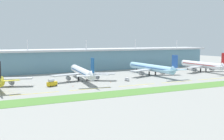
# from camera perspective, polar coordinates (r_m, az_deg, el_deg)

# --- Properties ---
(ground_plane) EXTENTS (600.00, 600.00, 0.00)m
(ground_plane) POSITION_cam_1_polar(r_m,az_deg,el_deg) (192.04, 6.64, -3.15)
(ground_plane) COLOR gray
(terminal_building) EXTENTS (288.00, 34.00, 30.10)m
(terminal_building) POSITION_cam_1_polar(r_m,az_deg,el_deg) (289.91, -5.52, 2.12)
(terminal_building) COLOR #6693A8
(terminal_building) RESTS_ON ground
(airliner_near_middle) EXTENTS (48.26, 71.19, 18.90)m
(airliner_near_middle) POSITION_cam_1_polar(r_m,az_deg,el_deg) (215.79, -5.89, -0.39)
(airliner_near_middle) COLOR white
(airliner_near_middle) RESTS_ON ground
(airliner_far_middle) EXTENTS (48.80, 71.70, 18.90)m
(airliner_far_middle) POSITION_cam_1_polar(r_m,az_deg,el_deg) (248.77, 7.80, 0.45)
(airliner_far_middle) COLOR #9ED1EA
(airliner_far_middle) RESTS_ON ground
(airliner_farthest) EXTENTS (48.73, 64.14, 18.90)m
(airliner_farthest) POSITION_cam_1_polar(r_m,az_deg,el_deg) (287.11, 17.44, 0.97)
(airliner_farthest) COLOR white
(airliner_farthest) RESTS_ON ground
(taxiway_stripe_west) EXTENTS (28.00, 0.70, 0.04)m
(taxiway_stripe_west) POSITION_cam_1_polar(r_m,az_deg,el_deg) (169.95, -14.97, -4.52)
(taxiway_stripe_west) COLOR yellow
(taxiway_stripe_west) RESTS_ON ground
(taxiway_stripe_mid_west) EXTENTS (28.00, 0.70, 0.04)m
(taxiway_stripe_mid_west) POSITION_cam_1_polar(r_m,az_deg,el_deg) (179.74, -4.28, -3.75)
(taxiway_stripe_mid_west) COLOR yellow
(taxiway_stripe_mid_west) RESTS_ON ground
(taxiway_stripe_centre) EXTENTS (28.00, 0.70, 0.04)m
(taxiway_stripe_centre) POSITION_cam_1_polar(r_m,az_deg,el_deg) (195.03, 5.01, -2.98)
(taxiway_stripe_centre) COLOR yellow
(taxiway_stripe_centre) RESTS_ON ground
(taxiway_stripe_mid_east) EXTENTS (28.00, 0.70, 0.04)m
(taxiway_stripe_mid_east) POSITION_cam_1_polar(r_m,az_deg,el_deg) (214.67, 12.76, -2.27)
(taxiway_stripe_mid_east) COLOR yellow
(taxiway_stripe_mid_east) RESTS_ON ground
(taxiway_stripe_east) EXTENTS (28.00, 0.70, 0.04)m
(taxiway_stripe_east) POSITION_cam_1_polar(r_m,az_deg,el_deg) (237.57, 19.12, -1.66)
(taxiway_stripe_east) COLOR yellow
(taxiway_stripe_east) RESTS_ON ground
(grass_verge) EXTENTS (300.00, 18.00, 0.10)m
(grass_verge) POSITION_cam_1_polar(r_m,az_deg,el_deg) (179.45, 9.36, -3.83)
(grass_verge) COLOR #518438
(grass_verge) RESTS_ON ground
(baggage_cart) EXTENTS (2.12, 3.68, 2.48)m
(baggage_cart) POSITION_cam_1_polar(r_m,az_deg,el_deg) (213.20, 2.99, -1.85)
(baggage_cart) COLOR silver
(baggage_cart) RESTS_ON ground
(fuel_truck) EXTENTS (7.59, 5.62, 4.95)m
(fuel_truck) POSITION_cam_1_polar(r_m,az_deg,el_deg) (192.55, -11.81, -2.53)
(fuel_truck) COLOR gold
(fuel_truck) RESTS_ON ground
(safety_cone_left_wingtip) EXTENTS (0.56, 0.56, 0.70)m
(safety_cone_left_wingtip) POSITION_cam_1_polar(r_m,az_deg,el_deg) (206.35, -0.24, -2.36)
(safety_cone_left_wingtip) COLOR orange
(safety_cone_left_wingtip) RESTS_ON ground
(safety_cone_nose_front) EXTENTS (0.56, 0.56, 0.70)m
(safety_cone_nose_front) POSITION_cam_1_polar(r_m,az_deg,el_deg) (189.66, -7.73, -3.17)
(safety_cone_nose_front) COLOR orange
(safety_cone_nose_front) RESTS_ON ground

